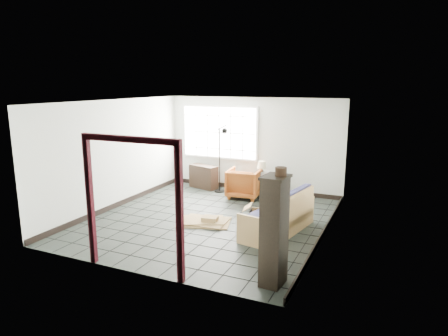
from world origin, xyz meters
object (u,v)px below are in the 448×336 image
at_px(futon_sofa, 281,218).
at_px(side_table, 263,179).
at_px(armchair, 244,182).
at_px(tall_shelf, 274,230).

relative_size(futon_sofa, side_table, 3.23).
height_order(armchair, side_table, armchair).
distance_m(futon_sofa, tall_shelf, 2.23).
xyz_separation_m(armchair, side_table, (0.39, 0.42, 0.02)).
bearing_deg(side_table, armchair, -133.18).
bearing_deg(tall_shelf, side_table, 115.06).
distance_m(armchair, side_table, 0.57).
bearing_deg(armchair, tall_shelf, 110.33).
xyz_separation_m(futon_sofa, side_table, (-1.22, 2.49, 0.13)).
xyz_separation_m(futon_sofa, tall_shelf, (0.50, -2.10, 0.54)).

